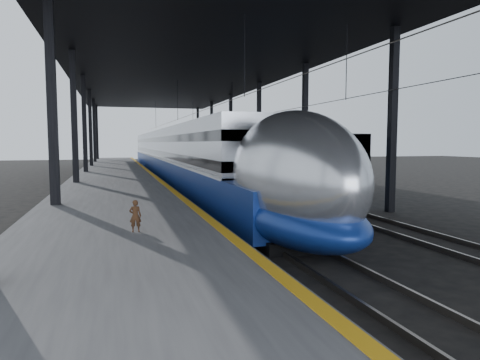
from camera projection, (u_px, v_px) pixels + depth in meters
name	position (u px, v px, depth m)	size (l,w,h in m)	color
ground	(231.00, 249.00, 13.83)	(160.00, 160.00, 0.00)	black
platform	(115.00, 182.00, 31.89)	(6.00, 80.00, 1.00)	#4C4C4F
yellow_strip	(153.00, 175.00, 32.64)	(0.30, 80.00, 0.01)	gold
rails	(219.00, 185.00, 34.20)	(6.52, 80.00, 0.16)	slate
canopy	(185.00, 68.00, 32.67)	(18.00, 75.00, 9.47)	black
tgv_train	(175.00, 156.00, 40.36)	(3.23, 65.20, 4.64)	silver
second_train	(214.00, 156.00, 46.45)	(2.81, 56.05, 3.88)	navy
child	(135.00, 216.00, 11.64)	(0.32, 0.21, 0.89)	#452917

